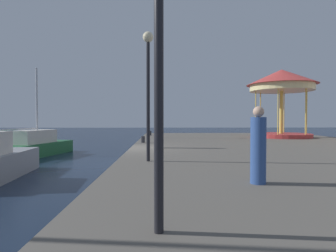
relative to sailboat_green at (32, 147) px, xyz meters
The scene contains 10 objects.
ground_plane 6.79m from the sailboat_green, 24.13° to the right, with size 120.00×120.00×0.00m, color #162338.
quay_dock 14.15m from the sailboat_green, 11.26° to the right, with size 15.42×29.42×0.80m, color #5B564F.
sailboat_green is the anchor object (origin of this frame).
carousel 18.50m from the sailboat_green, 16.30° to the left, with size 5.41×5.41×5.38m.
lamp_post_mid_promenade 10.71m from the sailboat_green, 44.61° to the right, with size 0.36×0.36×4.38m.
lamp_post_far_end 9.26m from the sailboat_green, 31.59° to the left, with size 0.36×0.36×4.02m.
bollard_north 6.62m from the sailboat_green, ahead, with size 0.24×0.24×0.40m, color #2D2D33.
bollard_south 10.36m from the sailboat_green, 49.43° to the left, with size 0.24×0.24×0.40m, color #2D2D33.
person_mid_promenade 14.44m from the sailboat_green, 46.75° to the right, with size 0.34×0.34×1.72m.
person_near_carousel 8.19m from the sailboat_green, 20.39° to the right, with size 0.34×0.34×1.98m.
Camera 1 is at (1.55, -13.71, 2.23)m, focal length 29.22 mm.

